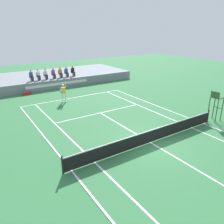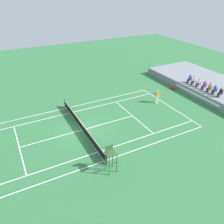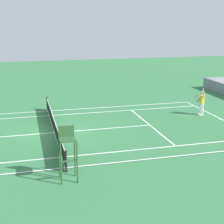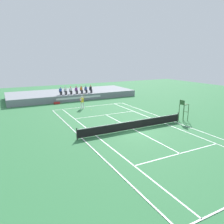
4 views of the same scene
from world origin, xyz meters
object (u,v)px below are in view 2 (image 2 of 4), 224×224
Objects in this scene: spectator_seated_2 at (199,83)px; tennis_player at (157,96)px; spectator_seated_6 at (220,93)px; umpire_chair at (111,156)px; equipment_bag at (172,88)px; spectator_seated_4 at (209,88)px; spectator_seated_5 at (214,90)px; spectator_seated_3 at (204,85)px; spectator_seated_0 at (189,79)px; spectator_seated_1 at (194,81)px; tennis_ball at (152,107)px.

tennis_player is at bearing -93.70° from spectator_seated_2.
spectator_seated_6 is 18.26m from umpire_chair.
equipment_bag is at bearing 123.83° from umpire_chair.
spectator_seated_4 is 0.61× the size of tennis_player.
spectator_seated_2 and spectator_seated_6 have the same top height.
spectator_seated_5 is at bearing 18.74° from equipment_bag.
tennis_player is at bearing 126.51° from umpire_chair.
spectator_seated_4 is 1.00× the size of spectator_seated_6.
spectator_seated_6 is (2.63, 0.00, 0.00)m from spectator_seated_3.
spectator_seated_0 is 0.83m from spectator_seated_1.
umpire_chair reaches higher than spectator_seated_5.
spectator_seated_0 and spectator_seated_2 have the same top height.
spectator_seated_3 and spectator_seated_5 have the same top height.
spectator_seated_3 is 8.23m from tennis_ball.
spectator_seated_0 and spectator_seated_5 have the same top height.
spectator_seated_0 is 2.71m from equipment_bag.
umpire_chair reaches higher than spectator_seated_4.
tennis_player is at bearing -109.02° from spectator_seated_4.
spectator_seated_2 and spectator_seated_5 have the same top height.
spectator_seated_0 is 1.00× the size of spectator_seated_3.
spectator_seated_3 is at bearing 85.73° from tennis_ball.
umpire_chair is at bearing -76.96° from spectator_seated_6.
spectator_seated_0 is 1.72m from spectator_seated_2.
spectator_seated_2 is at bearing 0.00° from spectator_seated_1.
spectator_seated_1 is 0.61× the size of tennis_player.
spectator_seated_1 reaches higher than tennis_ball.
spectator_seated_5 is at bearing 73.87° from tennis_ball.
equipment_bag is at bearing -158.31° from spectator_seated_4.
spectator_seated_1 and spectator_seated_2 have the same top height.
spectator_seated_2 is at bearing 33.28° from equipment_bag.
spectator_seated_3 is 2.63m from spectator_seated_6.
spectator_seated_1 is 0.52× the size of umpire_chair.
spectator_seated_0 is at bearing 180.00° from spectator_seated_3.
spectator_seated_0 and spectator_seated_4 have the same top height.
spectator_seated_2 is at bearing 92.78° from tennis_ball.
spectator_seated_3 is at bearing 78.06° from tennis_player.
spectator_seated_4 is 0.52× the size of umpire_chair.
spectator_seated_1 reaches higher than tennis_player.
spectator_seated_5 is at bearing 64.97° from tennis_player.
spectator_seated_6 is (3.62, 0.00, 0.00)m from spectator_seated_2.
tennis_player is 13.75m from umpire_chair.
spectator_seated_6 is 6.97m from equipment_bag.
spectator_seated_1 is at bearing 99.11° from tennis_ball.
tennis_player is 0.85× the size of umpire_chair.
equipment_bag is (-2.01, -1.91, -1.53)m from spectator_seated_1.
spectator_seated_6 is at bearing 0.00° from spectator_seated_2.
equipment_bag is (-6.52, -1.91, -1.53)m from spectator_seated_6.
spectator_seated_3 is at bearing 110.78° from umpire_chair.
spectator_seated_4 is at bearing 0.00° from spectator_seated_2.
equipment_bag is (-3.89, -1.91, -1.53)m from spectator_seated_3.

